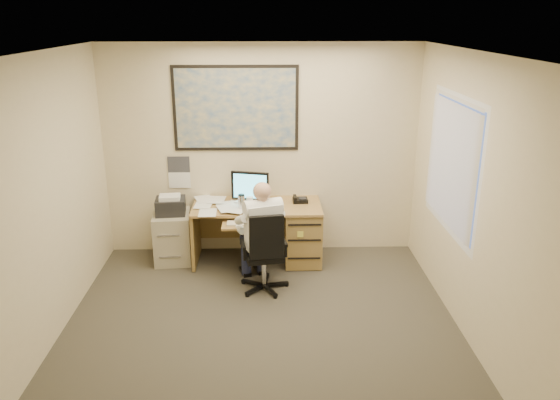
{
  "coord_description": "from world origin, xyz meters",
  "views": [
    {
      "loc": [
        0.05,
        -4.55,
        3.01
      ],
      "look_at": [
        0.22,
        1.3,
        1.01
      ],
      "focal_mm": 35.0,
      "sensor_mm": 36.0,
      "label": 1
    }
  ],
  "objects_px": {
    "filing_cabinet": "(172,232)",
    "person": "(264,236)",
    "desk": "(282,227)",
    "office_chair": "(263,268)"
  },
  "relations": [
    {
      "from": "filing_cabinet",
      "to": "office_chair",
      "type": "distance_m",
      "value": 1.44
    },
    {
      "from": "desk",
      "to": "office_chair",
      "type": "height_order",
      "value": "desk"
    },
    {
      "from": "office_chair",
      "to": "person",
      "type": "xyz_separation_m",
      "value": [
        0.01,
        0.08,
        0.35
      ]
    },
    {
      "from": "desk",
      "to": "filing_cabinet",
      "type": "xyz_separation_m",
      "value": [
        -1.4,
        0.02,
        -0.07
      ]
    },
    {
      "from": "desk",
      "to": "person",
      "type": "relative_size",
      "value": 1.26
    },
    {
      "from": "office_chair",
      "to": "filing_cabinet",
      "type": "bearing_deg",
      "value": 133.78
    },
    {
      "from": "person",
      "to": "office_chair",
      "type": "bearing_deg",
      "value": -114.58
    },
    {
      "from": "filing_cabinet",
      "to": "person",
      "type": "xyz_separation_m",
      "value": [
        1.16,
        -0.78,
        0.26
      ]
    },
    {
      "from": "desk",
      "to": "office_chair",
      "type": "relative_size",
      "value": 1.65
    },
    {
      "from": "office_chair",
      "to": "person",
      "type": "relative_size",
      "value": 0.76
    }
  ]
}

